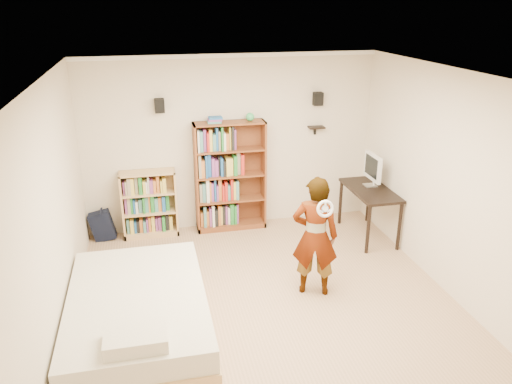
% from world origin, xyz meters
% --- Properties ---
extents(ground, '(4.50, 5.00, 0.01)m').
position_xyz_m(ground, '(0.00, 0.00, 0.00)').
color(ground, tan).
rests_on(ground, ground).
extents(room_shell, '(4.52, 5.02, 2.71)m').
position_xyz_m(room_shell, '(0.00, 0.00, 1.76)').
color(room_shell, beige).
rests_on(room_shell, ground).
extents(crown_molding, '(4.50, 5.00, 0.06)m').
position_xyz_m(crown_molding, '(0.00, 0.00, 2.67)').
color(crown_molding, white).
rests_on(crown_molding, room_shell).
extents(speaker_left, '(0.14, 0.12, 0.20)m').
position_xyz_m(speaker_left, '(-1.05, 2.40, 2.00)').
color(speaker_left, black).
rests_on(speaker_left, room_shell).
extents(speaker_right, '(0.14, 0.12, 0.20)m').
position_xyz_m(speaker_right, '(1.35, 2.40, 2.00)').
color(speaker_right, black).
rests_on(speaker_right, room_shell).
extents(wall_shelf, '(0.25, 0.16, 0.02)m').
position_xyz_m(wall_shelf, '(1.35, 2.41, 1.55)').
color(wall_shelf, black).
rests_on(wall_shelf, room_shell).
extents(tall_bookshelf, '(1.09, 0.32, 1.72)m').
position_xyz_m(tall_bookshelf, '(-0.05, 2.34, 0.86)').
color(tall_bookshelf, brown).
rests_on(tall_bookshelf, ground).
extents(low_bookshelf, '(0.83, 0.31, 1.03)m').
position_xyz_m(low_bookshelf, '(-1.31, 2.35, 0.52)').
color(low_bookshelf, tan).
rests_on(low_bookshelf, ground).
extents(computer_desk, '(0.57, 1.13, 0.77)m').
position_xyz_m(computer_desk, '(1.95, 1.57, 0.39)').
color(computer_desk, black).
rests_on(computer_desk, ground).
extents(imac, '(0.12, 0.50, 0.50)m').
position_xyz_m(imac, '(2.00, 1.70, 1.02)').
color(imac, silver).
rests_on(imac, computer_desk).
extents(daybed, '(1.45, 2.24, 0.66)m').
position_xyz_m(daybed, '(-1.50, -0.19, 0.33)').
color(daybed, beige).
rests_on(daybed, ground).
extents(person, '(0.64, 0.53, 1.52)m').
position_xyz_m(person, '(0.62, 0.25, 0.76)').
color(person, black).
rests_on(person, ground).
extents(wii_wheel, '(0.20, 0.08, 0.20)m').
position_xyz_m(wii_wheel, '(0.62, -0.03, 1.24)').
color(wii_wheel, silver).
rests_on(wii_wheel, person).
extents(navy_bag, '(0.36, 0.24, 0.47)m').
position_xyz_m(navy_bag, '(-2.03, 2.34, 0.24)').
color(navy_bag, black).
rests_on(navy_bag, ground).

